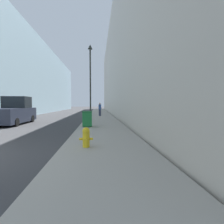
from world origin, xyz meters
TOP-DOWN VIEW (x-y plane):
  - sidewalk_right at (5.06, 18.00)m, footprint 3.30×60.00m
  - building_left_glass at (-10.55, 26.00)m, footprint 12.00×60.00m
  - building_right_stone at (12.82, 26.00)m, footprint 12.00×60.00m
  - fire_hydrant at (4.33, 1.31)m, footprint 0.49×0.38m
  - trash_bin at (4.02, 7.01)m, footprint 0.63×0.69m
  - lamppost at (4.07, 10.85)m, footprint 0.40×0.40m
  - pickup_truck at (-2.40, 10.34)m, footprint 2.21×5.09m
  - pedestrian_on_sidewalk at (4.98, 17.72)m, footprint 0.34×0.22m

SIDE VIEW (x-z plane):
  - sidewalk_right at x=5.06m, z-range 0.00..0.14m
  - fire_hydrant at x=4.33m, z-range 0.16..0.88m
  - trash_bin at x=4.02m, z-range 0.16..1.22m
  - pickup_truck at x=-2.40m, z-range -0.21..2.14m
  - pedestrian_on_sidewalk at x=4.98m, z-range 0.14..1.85m
  - lamppost at x=4.07m, z-range 0.82..7.66m
  - building_left_glass at x=-10.55m, z-range 0.00..12.52m
  - building_right_stone at x=12.82m, z-range 0.00..16.23m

